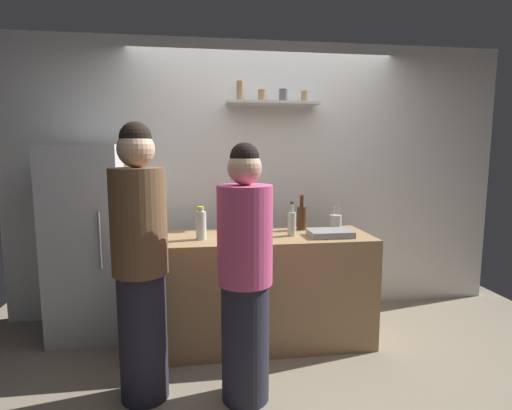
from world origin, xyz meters
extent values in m
plane|color=gray|center=(0.00, 0.00, 0.00)|extent=(5.28, 5.28, 0.00)
cube|color=white|center=(0.00, 1.25, 1.30)|extent=(4.80, 0.10, 2.60)
cube|color=silver|center=(0.06, 1.09, 2.02)|extent=(0.86, 0.22, 0.02)
cylinder|color=olive|center=(-0.24, 1.09, 2.12)|extent=(0.07, 0.07, 0.18)
cylinder|color=olive|center=(-0.04, 1.09, 2.08)|extent=(0.07, 0.07, 0.11)
cylinder|color=#4C4C51|center=(0.16, 1.09, 2.09)|extent=(0.08, 0.08, 0.12)
cylinder|color=olive|center=(0.36, 1.09, 2.08)|extent=(0.06, 0.06, 0.10)
cube|color=silver|center=(-1.56, 0.85, 0.81)|extent=(0.61, 0.57, 1.63)
cylinder|color=#99999E|center=(-1.39, 0.54, 0.90)|extent=(0.02, 0.02, 0.45)
cube|color=#9E7A51|center=(-0.17, 0.52, 0.45)|extent=(1.87, 0.66, 0.90)
cube|color=gray|center=(0.41, 0.40, 0.92)|extent=(0.34, 0.24, 0.05)
cylinder|color=#B2B2B7|center=(0.56, 0.70, 0.96)|extent=(0.11, 0.11, 0.12)
cylinder|color=silver|center=(0.55, 0.71, 1.02)|extent=(0.03, 0.03, 0.17)
cylinder|color=silver|center=(0.58, 0.70, 1.01)|extent=(0.01, 0.03, 0.15)
cylinder|color=silver|center=(0.58, 0.69, 1.03)|extent=(0.01, 0.02, 0.19)
cylinder|color=silver|center=(0.54, 0.71, 1.02)|extent=(0.01, 0.02, 0.17)
cylinder|color=#B2BFB2|center=(0.11, 0.47, 0.99)|extent=(0.07, 0.07, 0.19)
cylinder|color=#B2BFB2|center=(0.11, 0.47, 1.12)|extent=(0.03, 0.03, 0.07)
cylinder|color=#333333|center=(0.11, 0.47, 1.17)|extent=(0.03, 0.03, 0.02)
cylinder|color=#472814|center=(0.25, 0.70, 1.00)|extent=(0.08, 0.08, 0.20)
cylinder|color=#472814|center=(0.25, 0.70, 1.14)|extent=(0.03, 0.03, 0.09)
cylinder|color=maroon|center=(0.25, 0.70, 1.19)|extent=(0.04, 0.04, 0.02)
cylinder|color=silver|center=(-0.61, 0.44, 1.01)|extent=(0.08, 0.08, 0.22)
cylinder|color=silver|center=(-0.61, 0.44, 1.13)|extent=(0.04, 0.04, 0.02)
cylinder|color=yellow|center=(-0.61, 0.44, 1.15)|extent=(0.05, 0.05, 0.02)
cylinder|color=#262633|center=(-0.35, -0.25, 0.38)|extent=(0.30, 0.30, 0.77)
cylinder|color=#D14C7F|center=(-0.35, -0.25, 1.07)|extent=(0.34, 0.34, 0.61)
sphere|color=#D8AD8C|center=(-0.35, -0.25, 1.48)|extent=(0.21, 0.21, 0.21)
sphere|color=black|center=(-0.35, -0.25, 1.54)|extent=(0.18, 0.18, 0.18)
cylinder|color=#262633|center=(-0.99, -0.15, 0.41)|extent=(0.30, 0.30, 0.82)
cylinder|color=brown|center=(-0.99, -0.15, 1.15)|extent=(0.34, 0.34, 0.65)
sphere|color=#D8AD8C|center=(-0.99, -0.15, 1.59)|extent=(0.22, 0.22, 0.22)
sphere|color=black|center=(-0.99, -0.15, 1.66)|extent=(0.19, 0.19, 0.19)
camera|label=1|loc=(-0.63, -2.63, 1.58)|focal=28.09mm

